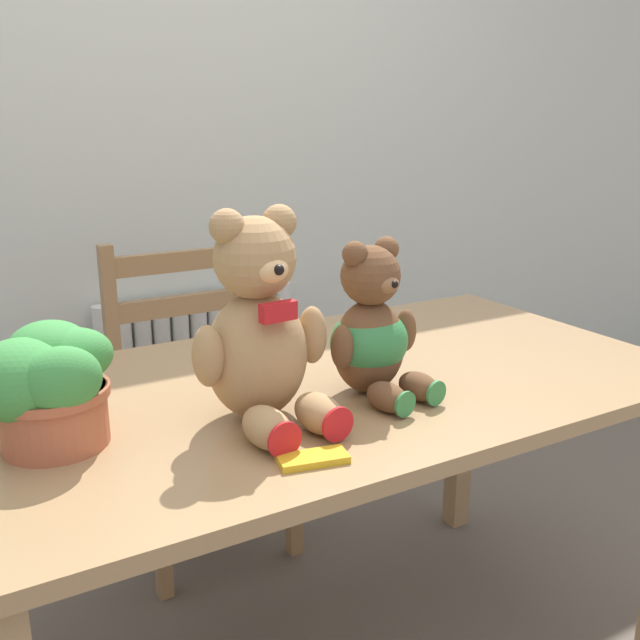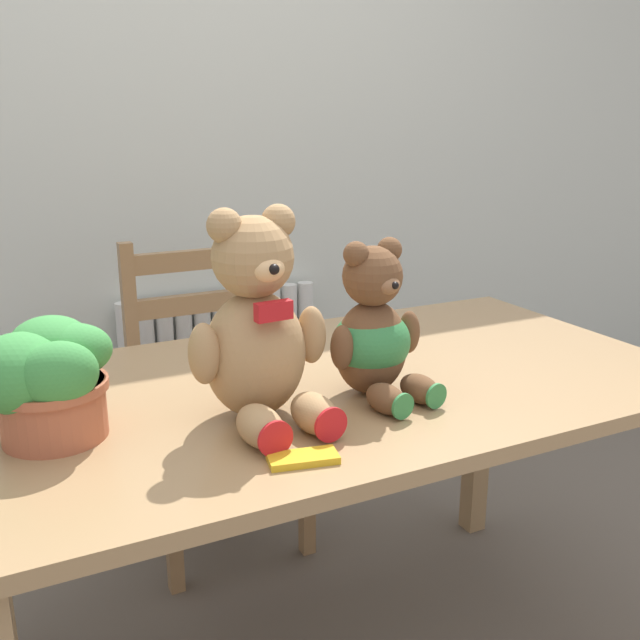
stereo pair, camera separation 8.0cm
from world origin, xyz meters
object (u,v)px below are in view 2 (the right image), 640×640
Objects in this scene: wooden_chair_behind at (213,394)px; teddy_bear_right at (374,334)px; potted_plant at (46,377)px; teddy_bear_left at (258,330)px; chocolate_bar at (303,458)px.

teddy_bear_right reaches higher than wooden_chair_behind.
potted_plant reaches higher than wooden_chair_behind.
teddy_bear_right is at bearing -6.22° from potted_plant.
teddy_bear_left is at bearing -7.75° from teddy_bear_right.
teddy_bear_right is 0.60m from potted_plant.
potted_plant is at bearing -15.43° from teddy_bear_right.
wooden_chair_behind is 0.99m from potted_plant.
potted_plant is (-0.52, -0.75, 0.39)m from wooden_chair_behind.
teddy_bear_right reaches higher than chocolate_bar.
teddy_bear_left reaches higher than teddy_bear_right.
teddy_bear_left is (-0.17, -0.82, 0.45)m from wooden_chair_behind.
teddy_bear_left is at bearing -11.41° from potted_plant.
teddy_bear_left is 0.25m from chocolate_bar.
teddy_bear_left is 3.42× the size of chocolate_bar.
teddy_bear_right is at bearing 95.10° from wooden_chair_behind.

